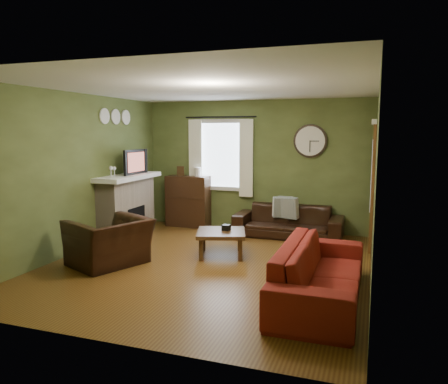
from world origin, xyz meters
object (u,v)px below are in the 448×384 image
(armchair, at_px, (109,242))
(coffee_table, at_px, (221,243))
(sofa_red, at_px, (321,272))
(bookshelf, at_px, (188,201))
(sofa_brown, at_px, (288,221))

(armchair, relative_size, coffee_table, 1.42)
(armchair, bearing_deg, coffee_table, 148.87)
(sofa_red, height_order, armchair, armchair)
(bookshelf, xyz_separation_m, sofa_brown, (2.17, -0.25, -0.24))
(armchair, height_order, coffee_table, armchair)
(bookshelf, relative_size, sofa_red, 0.46)
(bookshelf, height_order, sofa_red, bookshelf)
(bookshelf, relative_size, sofa_brown, 0.53)
(sofa_red, distance_m, armchair, 3.15)
(sofa_brown, relative_size, coffee_table, 2.67)
(bookshelf, xyz_separation_m, coffee_table, (1.40, -1.88, -0.33))
(armchair, distance_m, coffee_table, 1.74)
(sofa_brown, height_order, coffee_table, sofa_brown)
(sofa_brown, relative_size, armchair, 1.89)
(sofa_brown, distance_m, armchair, 3.42)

